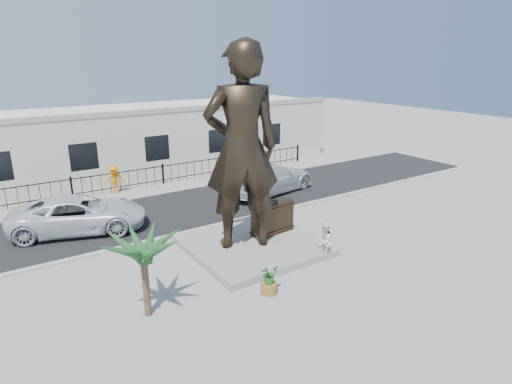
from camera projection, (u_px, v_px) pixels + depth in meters
ground at (283, 259)px, 17.31m from camera, size 100.00×100.00×0.00m
street at (196, 204)px, 23.67m from camera, size 40.00×7.00×0.01m
curb at (228, 223)px, 20.87m from camera, size 40.00×0.25×0.12m
far_sidewalk at (168, 186)px, 26.85m from camera, size 40.00×2.50×0.02m
plinth at (253, 245)px, 18.20m from camera, size 5.20×5.20×0.30m
fence at (163, 175)px, 27.31m from camera, size 22.00×0.10×1.20m
building at (139, 140)px, 30.16m from camera, size 28.00×7.00×4.40m
statue at (242, 148)px, 16.72m from camera, size 3.46×2.83×8.17m
suitcase at (272, 218)px, 18.87m from camera, size 2.04×0.85×1.40m
tourist at (324, 241)px, 17.08m from camera, size 0.94×0.90×1.54m
car_white at (79, 214)px, 19.78m from camera, size 6.53×4.49×1.66m
car_silver at (269, 178)px, 25.49m from camera, size 6.49×3.69×1.77m
worker at (115, 179)px, 25.22m from camera, size 1.19×0.76×1.75m
palm_tree at (148, 315)px, 13.56m from camera, size 1.80×1.80×3.20m
planter at (269, 288)px, 14.71m from camera, size 0.56×0.56×0.40m
shrub at (269, 274)px, 14.55m from camera, size 0.68×0.61×0.67m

